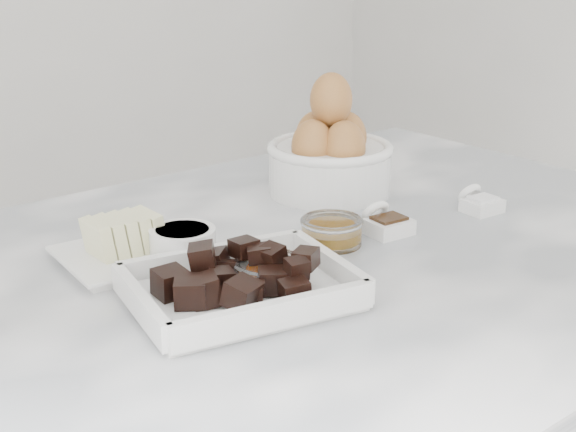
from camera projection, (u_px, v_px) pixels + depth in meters
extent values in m
cube|color=silver|center=(291.00, 273.00, 0.97)|extent=(1.20, 0.80, 0.04)
cube|color=white|center=(241.00, 296.00, 0.84)|extent=(0.25, 0.20, 0.01)
cube|color=white|center=(123.00, 259.00, 0.94)|extent=(0.13, 0.13, 0.01)
cube|color=white|center=(123.00, 254.00, 0.94)|extent=(0.15, 0.15, 0.00)
cylinder|color=white|center=(183.00, 247.00, 0.93)|extent=(0.08, 0.08, 0.05)
cylinder|color=white|center=(182.00, 233.00, 0.92)|extent=(0.06, 0.06, 0.01)
cylinder|color=white|center=(330.00, 170.00, 1.19)|extent=(0.18, 0.18, 0.07)
torus|color=white|center=(330.00, 148.00, 1.18)|extent=(0.19, 0.19, 0.02)
ellipsoid|color=#A77036|center=(346.00, 138.00, 1.20)|extent=(0.06, 0.06, 0.08)
ellipsoid|color=#A77036|center=(313.00, 147.00, 1.15)|extent=(0.06, 0.06, 0.08)
ellipsoid|color=#A77036|center=(316.00, 137.00, 1.21)|extent=(0.06, 0.06, 0.08)
ellipsoid|color=#A77036|center=(344.00, 148.00, 1.15)|extent=(0.06, 0.06, 0.08)
ellipsoid|color=#A77036|center=(331.00, 100.00, 1.16)|extent=(0.06, 0.06, 0.08)
cylinder|color=white|center=(332.00, 232.00, 1.00)|extent=(0.08, 0.08, 0.03)
torus|color=white|center=(332.00, 221.00, 0.99)|extent=(0.08, 0.08, 0.01)
cylinder|color=#C9810E|center=(332.00, 236.00, 1.00)|extent=(0.06, 0.06, 0.01)
cylinder|color=white|center=(270.00, 277.00, 0.87)|extent=(0.08, 0.08, 0.03)
torus|color=white|center=(270.00, 264.00, 0.86)|extent=(0.08, 0.08, 0.01)
ellipsoid|color=#F35807|center=(270.00, 276.00, 0.86)|extent=(0.05, 0.05, 0.02)
cube|color=white|center=(389.00, 227.00, 1.03)|extent=(0.06, 0.05, 0.02)
cube|color=black|center=(389.00, 218.00, 1.03)|extent=(0.04, 0.04, 0.00)
torus|color=white|center=(375.00, 212.00, 1.05)|extent=(0.04, 0.04, 0.04)
cube|color=white|center=(482.00, 206.00, 1.11)|extent=(0.05, 0.05, 0.02)
cube|color=white|center=(483.00, 198.00, 1.11)|extent=(0.04, 0.03, 0.00)
torus|color=white|center=(469.00, 193.00, 1.13)|extent=(0.04, 0.03, 0.04)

